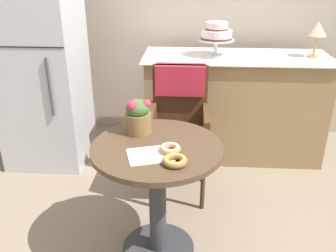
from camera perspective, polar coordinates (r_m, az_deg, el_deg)
name	(u,v)px	position (r m, az deg, el deg)	size (l,w,h in m)	color
ground_plane	(158,249)	(2.39, -1.52, -18.58)	(8.00, 8.00, 0.00)	gray
cafe_table	(157,179)	(2.07, -1.67, -8.28)	(0.72, 0.72, 0.72)	#4C3826
wicker_chair	(179,111)	(2.64, 1.79, 2.42)	(0.42, 0.45, 0.95)	#472D19
paper_napkin	(150,155)	(1.87, -2.83, -4.55)	(0.23, 0.18, 0.00)	white
donut_front	(170,148)	(1.90, 0.34, -3.53)	(0.11, 0.11, 0.04)	#AD7542
donut_mid	(175,160)	(1.79, 1.08, -5.40)	(0.12, 0.12, 0.04)	#936033
flower_vase	(138,115)	(2.08, -4.70, 1.70)	(0.15, 0.15, 0.21)	brown
display_counter	(233,106)	(3.28, 10.13, 3.08)	(1.56, 0.62, 0.90)	#93754C
tiered_cake_stand	(216,34)	(3.09, 7.56, 14.06)	(0.30, 0.30, 0.27)	silver
table_lamp	(317,30)	(3.25, 22.29, 13.65)	(0.15, 0.15, 0.28)	#B28C47
refrigerator	(41,65)	(3.19, -19.18, 8.98)	(0.64, 0.63, 1.70)	#B7BABF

